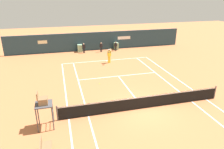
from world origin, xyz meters
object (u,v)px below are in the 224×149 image
at_px(umpire_chair, 43,104).
at_px(player_on_baseline, 109,55).
at_px(ball_kid_left_post, 84,47).
at_px(ball_kid_right_post, 116,46).
at_px(player_bench, 45,147).
at_px(tennis_ball_mid_court, 100,84).
at_px(ball_kid_centre_post, 101,46).

height_order(umpire_chair, player_on_baseline, umpire_chair).
height_order(ball_kid_left_post, ball_kid_right_post, ball_kid_left_post).
bearing_deg(umpire_chair, player_bench, 0.68).
distance_m(player_on_baseline, tennis_ball_mid_court, 6.23).
distance_m(ball_kid_left_post, tennis_ball_mid_court, 10.74).
xyz_separation_m(umpire_chair, ball_kid_left_post, (4.54, 16.24, -0.84)).
xyz_separation_m(ball_kid_right_post, tennis_ball_mid_court, (-4.52, -10.71, -0.73)).
bearing_deg(umpire_chair, tennis_ball_mid_court, 140.73).
height_order(player_bench, ball_kid_centre_post, ball_kid_centre_post).
bearing_deg(ball_kid_right_post, umpire_chair, 52.25).
relative_size(umpire_chair, ball_kid_centre_post, 1.82).
height_order(ball_kid_right_post, ball_kid_centre_post, ball_kid_centre_post).
bearing_deg(ball_kid_right_post, ball_kid_left_post, -8.64).
distance_m(ball_kid_left_post, ball_kid_centre_post, 2.40).
height_order(umpire_chair, tennis_ball_mid_court, umpire_chair).
bearing_deg(player_on_baseline, ball_kid_right_post, -137.05).
relative_size(player_bench, ball_kid_left_post, 0.82).
bearing_deg(tennis_ball_mid_court, ball_kid_left_post, 89.91).
relative_size(umpire_chair, tennis_ball_mid_court, 35.66).
relative_size(umpire_chair, ball_kid_right_post, 1.84).
distance_m(ball_kid_right_post, tennis_ball_mid_court, 11.65).
distance_m(player_on_baseline, ball_kid_left_post, 5.54).
bearing_deg(ball_kid_centre_post, ball_kid_right_post, 168.62).
relative_size(umpire_chair, player_bench, 2.15).
bearing_deg(ball_kid_centre_post, player_bench, 58.43).
bearing_deg(player_bench, umpire_chair, -179.32).
bearing_deg(player_on_baseline, tennis_ball_mid_court, 44.05).
bearing_deg(umpire_chair, player_on_baseline, 148.55).
bearing_deg(ball_kid_left_post, tennis_ball_mid_court, 86.69).
bearing_deg(player_on_baseline, player_bench, 40.03).
bearing_deg(player_bench, tennis_ball_mid_court, 150.95).
xyz_separation_m(player_bench, tennis_ball_mid_court, (4.49, 8.09, -0.47)).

